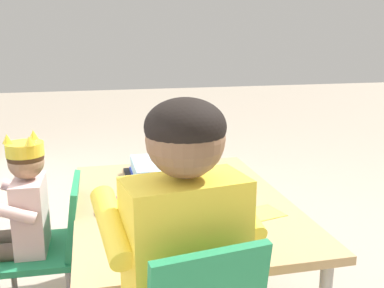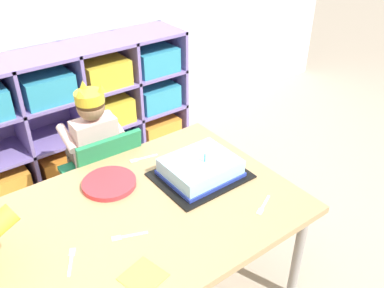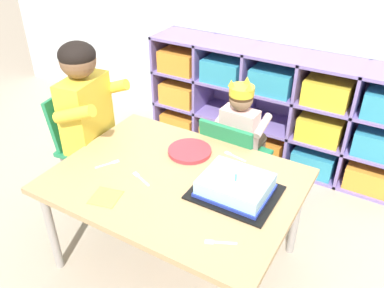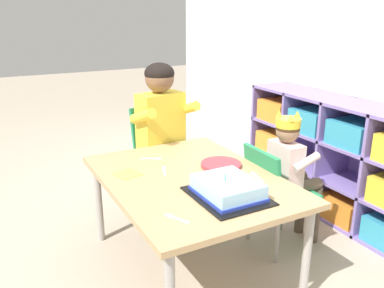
# 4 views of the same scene
# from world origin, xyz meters

# --- Properties ---
(storage_cubby_shelf) EXTENTS (1.84, 0.33, 0.81)m
(storage_cubby_shelf) POSITION_xyz_m (0.06, 1.20, 0.38)
(storage_cubby_shelf) COLOR #7F6BB2
(storage_cubby_shelf) RESTS_ON ground
(activity_table) EXTENTS (1.14, 0.84, 0.54)m
(activity_table) POSITION_xyz_m (0.00, 0.00, 0.50)
(activity_table) COLOR tan
(activity_table) RESTS_ON ground
(classroom_chair_blue) EXTENTS (0.35, 0.35, 0.64)m
(classroom_chair_blue) POSITION_xyz_m (0.06, 0.52, 0.38)
(classroom_chair_blue) COLOR #238451
(classroom_chair_blue) RESTS_ON ground
(child_with_crown) EXTENTS (0.30, 0.31, 0.84)m
(child_with_crown) POSITION_xyz_m (0.06, 0.63, 0.52)
(child_with_crown) COLOR beige
(child_with_crown) RESTS_ON ground
(birthday_cake_on_tray) EXTENTS (0.38, 0.31, 0.12)m
(birthday_cake_on_tray) POSITION_xyz_m (0.29, 0.04, 0.58)
(birthday_cake_on_tray) COLOR black
(birthday_cake_on_tray) RESTS_ON activity_table
(paper_plate_stack) EXTENTS (0.23, 0.23, 0.02)m
(paper_plate_stack) POSITION_xyz_m (-0.05, 0.22, 0.55)
(paper_plate_stack) COLOR #DB333D
(paper_plate_stack) RESTS_ON activity_table
(paper_napkin_square) EXTENTS (0.15, 0.15, 0.00)m
(paper_napkin_square) POSITION_xyz_m (-0.19, -0.27, 0.54)
(paper_napkin_square) COLOR #F4DB4C
(paper_napkin_square) RESTS_ON activity_table
(fork_scattered_mid_table) EXTENTS (0.12, 0.07, 0.00)m
(fork_scattered_mid_table) POSITION_xyz_m (0.36, -0.26, 0.55)
(fork_scattered_mid_table) COLOR white
(fork_scattered_mid_table) RESTS_ON activity_table
(fork_beside_plate_stack) EXTENTS (0.13, 0.04, 0.00)m
(fork_beside_plate_stack) POSITION_xyz_m (0.16, 0.31, 0.55)
(fork_beside_plate_stack) COLOR white
(fork_beside_plate_stack) RESTS_ON activity_table
(fork_by_napkin) EXTENTS (0.07, 0.12, 0.00)m
(fork_by_napkin) POSITION_xyz_m (-0.35, -0.07, 0.55)
(fork_by_napkin) COLOR white
(fork_by_napkin) RESTS_ON activity_table
(fork_near_child_seat) EXTENTS (0.13, 0.06, 0.00)m
(fork_near_child_seat) POSITION_xyz_m (-0.14, -0.08, 0.55)
(fork_near_child_seat) COLOR white
(fork_near_child_seat) RESTS_ON activity_table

